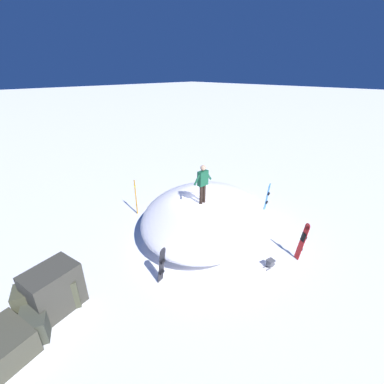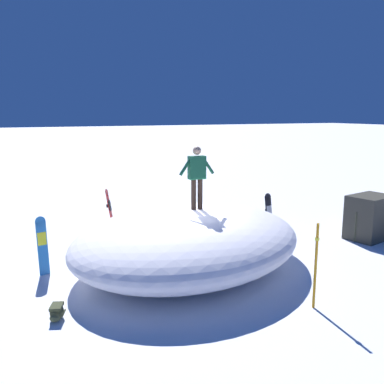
{
  "view_description": "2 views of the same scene",
  "coord_description": "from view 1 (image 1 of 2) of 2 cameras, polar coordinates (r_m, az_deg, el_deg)",
  "views": [
    {
      "loc": [
        7.23,
        -8.46,
        7.05
      ],
      "look_at": [
        -0.19,
        -0.95,
        2.09
      ],
      "focal_mm": 24.46,
      "sensor_mm": 36.0,
      "label": 1
    },
    {
      "loc": [
        -10.27,
        4.45,
        4.33
      ],
      "look_at": [
        0.64,
        -0.75,
        2.03
      ],
      "focal_mm": 39.36,
      "sensor_mm": 36.0,
      "label": 2
    }
  ],
  "objects": [
    {
      "name": "ground",
      "position": [
        13.18,
        3.54,
        -7.25
      ],
      "size": [
        240.0,
        240.0,
        0.0
      ],
      "primitive_type": "plane",
      "color": "white"
    },
    {
      "name": "snow_mound",
      "position": [
        12.5,
        2.72,
        -4.86
      ],
      "size": [
        8.48,
        9.07,
        1.61
      ],
      "primitive_type": "ellipsoid",
      "rotation": [
        0.0,
        0.0,
        2.08
      ],
      "color": "white",
      "rests_on": "ground"
    },
    {
      "name": "snowboarder_standing",
      "position": [
        11.35,
        2.37,
        2.31
      ],
      "size": [
        0.24,
        1.07,
        1.79
      ],
      "color": "black",
      "rests_on": "snow_mound"
    },
    {
      "name": "snowboard_primary_upright",
      "position": [
        11.51,
        22.96,
        -9.78
      ],
      "size": [
        0.37,
        0.37,
        1.63
      ],
      "color": "red",
      "rests_on": "ground"
    },
    {
      "name": "snowboard_secondary_upright",
      "position": [
        14.71,
        16.12,
        -0.93
      ],
      "size": [
        0.21,
        0.3,
        1.6
      ],
      "color": "#2672BF",
      "rests_on": "ground"
    },
    {
      "name": "snowboard_tertiary_upright",
      "position": [
        9.63,
        -6.59,
        -15.45
      ],
      "size": [
        0.29,
        0.32,
        1.57
      ],
      "color": "black",
      "rests_on": "ground"
    },
    {
      "name": "backpack_near",
      "position": [
        16.36,
        7.52,
        0.03
      ],
      "size": [
        0.68,
        0.44,
        0.32
      ],
      "color": "#383D23",
      "rests_on": "ground"
    },
    {
      "name": "backpack_far",
      "position": [
        11.05,
        16.73,
        -14.63
      ],
      "size": [
        0.37,
        0.53,
        0.33
      ],
      "color": "#4C4C51",
      "rests_on": "ground"
    },
    {
      "name": "trail_marker_pole",
      "position": [
        13.99,
        -12.15,
        -0.96
      ],
      "size": [
        0.1,
        0.1,
        1.96
      ],
      "color": "orange",
      "rests_on": "ground"
    },
    {
      "name": "rock_outcrop",
      "position": [
        9.76,
        -30.44,
        -20.81
      ],
      "size": [
        2.29,
        3.34,
        1.52
      ],
      "color": "#3C3A31",
      "rests_on": "ground"
    }
  ]
}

